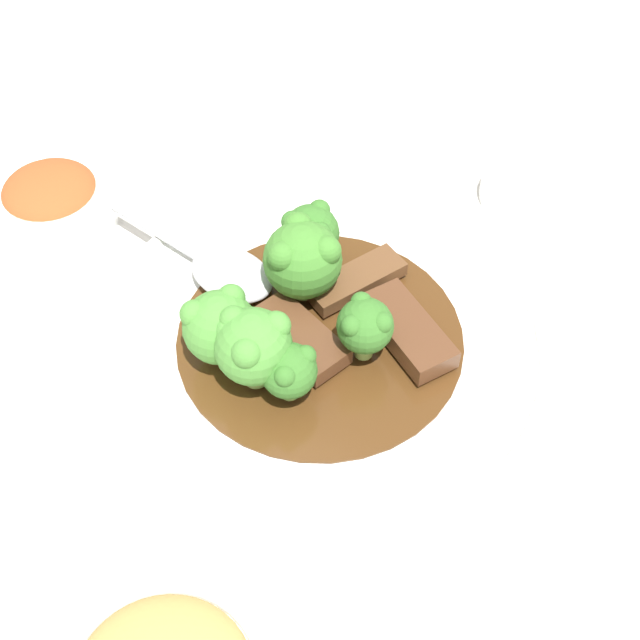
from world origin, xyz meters
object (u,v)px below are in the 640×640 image
broccoli_floret_5 (289,370)px  main_plate (320,342)px  side_bowl_kimchi (53,202)px  beef_strip_1 (361,282)px  broccoli_floret_2 (253,345)px  broccoli_floret_4 (365,326)px  broccoli_floret_3 (311,232)px  beef_strip_2 (408,330)px  beef_strip_0 (299,337)px  sauce_dish (527,192)px  broccoli_floret_1 (303,258)px  broccoli_floret_0 (220,326)px  serving_spoon (214,264)px

broccoli_floret_5 → main_plate: bearing=7.9°
side_bowl_kimchi → beef_strip_1: bearing=-79.8°
broccoli_floret_2 → broccoli_floret_4: broccoli_floret_2 is taller
broccoli_floret_3 → beef_strip_2: bearing=-109.1°
beef_strip_0 → sauce_dish: beef_strip_0 is taller
broccoli_floret_3 → broccoli_floret_4: 0.09m
beef_strip_0 → beef_strip_2: size_ratio=0.96×
broccoli_floret_4 → side_bowl_kimchi: bearing=88.3°
beef_strip_0 → broccoli_floret_1: bearing=26.8°
broccoli_floret_5 → side_bowl_kimchi: bearing=76.4°
beef_strip_2 → broccoli_floret_0: 0.12m
beef_strip_2 → beef_strip_1: bearing=63.0°
broccoli_floret_1 → broccoli_floret_3: size_ratio=1.30×
beef_strip_2 → broccoli_floret_4: bearing=144.6°
beef_strip_1 → broccoli_floret_1: bearing=125.4°
main_plate → side_bowl_kimchi: size_ratio=3.47×
beef_strip_2 → broccoli_floret_4: size_ratio=1.70×
broccoli_floret_1 → broccoli_floret_4: bearing=-114.3°
broccoli_floret_0 → broccoli_floret_4: (0.05, -0.08, -0.00)m
broccoli_floret_1 → broccoli_floret_4: broccoli_floret_1 is taller
beef_strip_1 → broccoli_floret_0: size_ratio=1.40×
broccoli_floret_3 → sauce_dish: bearing=-34.4°
beef_strip_2 → sauce_dish: (0.19, -0.01, -0.02)m
broccoli_floret_3 → serving_spoon: (-0.04, 0.05, -0.02)m
beef_strip_2 → broccoli_floret_0: bearing=126.8°
broccoli_floret_1 → side_bowl_kimchi: size_ratio=0.65×
main_plate → sauce_dish: bearing=-17.2°
beef_strip_2 → serving_spoon: bearing=94.8°
beef_strip_0 → broccoli_floret_3: (0.07, 0.03, 0.02)m
beef_strip_0 → sauce_dish: bearing=-18.2°
main_plate → beef_strip_0: bearing=147.6°
broccoli_floret_1 → broccoli_floret_2: same height
broccoli_floret_0 → side_bowl_kimchi: 0.20m
beef_strip_2 → main_plate: bearing=116.7°
broccoli_floret_2 → serving_spoon: size_ratio=0.27×
sauce_dish → side_bowl_kimchi: bearing=124.3°
broccoli_floret_2 → beef_strip_1: bearing=-11.7°
broccoli_floret_2 → main_plate: bearing=-18.5°
main_plate → side_bowl_kimchi: 0.24m
beef_strip_2 → broccoli_floret_3: size_ratio=1.78×
broccoli_floret_0 → side_bowl_kimchi: bearing=74.0°
beef_strip_0 → beef_strip_2: bearing=-56.8°
serving_spoon → side_bowl_kimchi: side_bowl_kimchi is taller
broccoli_floret_1 → serving_spoon: (-0.01, 0.07, -0.03)m
broccoli_floret_2 → beef_strip_0: bearing=-13.1°
beef_strip_1 → broccoli_floret_5: bearing=-178.1°
broccoli_floret_5 → sauce_dish: bearing=-12.6°
beef_strip_2 → broccoli_floret_0: broccoli_floret_0 is taller
main_plate → broccoli_floret_4: bearing=-91.0°
beef_strip_1 → beef_strip_2: (-0.02, -0.05, 0.00)m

